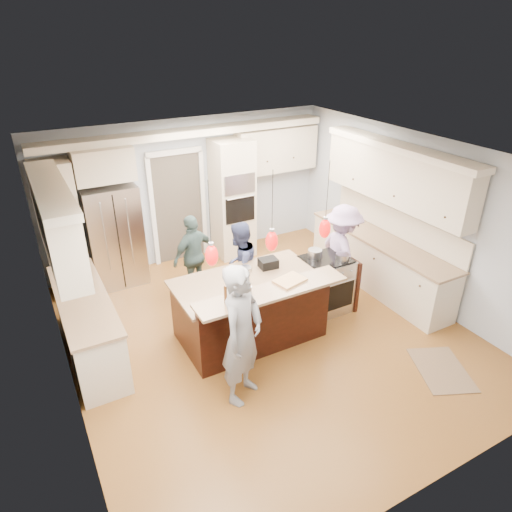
{
  "coord_description": "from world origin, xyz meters",
  "views": [
    {
      "loc": [
        -2.83,
        -4.84,
        4.18
      ],
      "look_at": [
        0.0,
        0.35,
        1.15
      ],
      "focal_mm": 32.0,
      "sensor_mm": 36.0,
      "label": 1
    }
  ],
  "objects_px": {
    "kitchen_island": "(250,308)",
    "island_range": "(326,284)",
    "refrigerator": "(114,235)",
    "person_far_left": "(239,267)",
    "person_bar_end": "(242,335)"
  },
  "relations": [
    {
      "from": "refrigerator",
      "to": "person_far_left",
      "type": "xyz_separation_m",
      "value": [
        1.52,
        -1.79,
        -0.16
      ]
    },
    {
      "from": "island_range",
      "to": "kitchen_island",
      "type": "bearing_deg",
      "value": -176.9
    },
    {
      "from": "person_far_left",
      "to": "island_range",
      "type": "bearing_deg",
      "value": 120.34
    },
    {
      "from": "person_bar_end",
      "to": "kitchen_island",
      "type": "bearing_deg",
      "value": 22.77
    },
    {
      "from": "island_range",
      "to": "person_far_left",
      "type": "bearing_deg",
      "value": 149.42
    },
    {
      "from": "island_range",
      "to": "person_far_left",
      "type": "xyz_separation_m",
      "value": [
        -1.19,
        0.7,
        0.29
      ]
    },
    {
      "from": "kitchen_island",
      "to": "island_range",
      "type": "distance_m",
      "value": 1.41
    },
    {
      "from": "refrigerator",
      "to": "island_range",
      "type": "xyz_separation_m",
      "value": [
        2.71,
        -2.49,
        -0.44
      ]
    },
    {
      "from": "person_bar_end",
      "to": "person_far_left",
      "type": "height_order",
      "value": "person_bar_end"
    },
    {
      "from": "kitchen_island",
      "to": "person_far_left",
      "type": "bearing_deg",
      "value": 74.12
    },
    {
      "from": "person_bar_end",
      "to": "person_far_left",
      "type": "distance_m",
      "value": 2.01
    },
    {
      "from": "refrigerator",
      "to": "kitchen_island",
      "type": "height_order",
      "value": "refrigerator"
    },
    {
      "from": "person_far_left",
      "to": "kitchen_island",
      "type": "bearing_deg",
      "value": 45.04
    },
    {
      "from": "kitchen_island",
      "to": "person_far_left",
      "type": "height_order",
      "value": "person_far_left"
    },
    {
      "from": "refrigerator",
      "to": "person_bar_end",
      "type": "bearing_deg",
      "value": -79.76
    }
  ]
}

